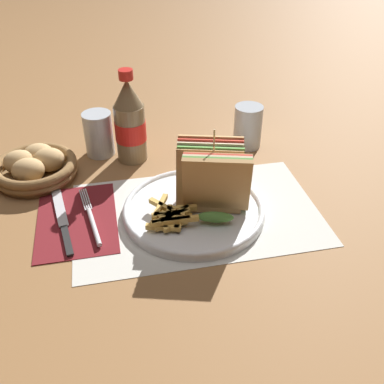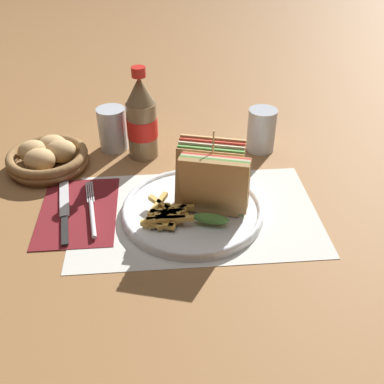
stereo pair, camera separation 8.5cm
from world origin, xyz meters
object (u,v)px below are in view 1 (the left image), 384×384
at_px(club_sandwich, 213,179).
at_px(fork, 92,221).
at_px(coke_bottle_near, 130,123).
at_px(glass_far, 99,137).
at_px(plate_main, 194,211).
at_px(knife, 63,220).
at_px(bread_basket, 35,167).
at_px(glass_near, 248,129).

distance_m(club_sandwich, fork, 0.24).
height_order(coke_bottle_near, glass_far, coke_bottle_near).
relative_size(plate_main, knife, 1.31).
height_order(plate_main, bread_basket, bread_basket).
bearing_deg(club_sandwich, bread_basket, 149.71).
relative_size(knife, glass_near, 2.04).
height_order(fork, glass_near, glass_near).
bearing_deg(knife, club_sandwich, -13.97).
bearing_deg(glass_far, knife, -108.01).
bearing_deg(bread_basket, knife, -71.29).
distance_m(glass_near, glass_far, 0.34).
xyz_separation_m(club_sandwich, knife, (-0.28, 0.02, -0.07)).
bearing_deg(coke_bottle_near, glass_near, 0.71).
bearing_deg(bread_basket, fork, -59.10).
relative_size(coke_bottle_near, bread_basket, 1.19).
bearing_deg(coke_bottle_near, bread_basket, -169.88).
bearing_deg(glass_far, bread_basket, -151.61).
distance_m(coke_bottle_near, bread_basket, 0.22).
xyz_separation_m(plate_main, bread_basket, (-0.30, 0.20, 0.02)).
relative_size(fork, glass_far, 1.78).
bearing_deg(fork, glass_far, 75.29).
bearing_deg(club_sandwich, knife, 174.89).
distance_m(plate_main, fork, 0.19).
height_order(plate_main, glass_near, glass_near).
relative_size(club_sandwich, knife, 0.79).
bearing_deg(glass_near, bread_basket, -175.16).
bearing_deg(knife, glass_far, 63.13).
bearing_deg(glass_near, fork, -148.36).
xyz_separation_m(glass_near, glass_far, (-0.34, 0.03, -0.00)).
distance_m(knife, coke_bottle_near, 0.27).
height_order(knife, glass_near, glass_near).
relative_size(glass_far, bread_basket, 0.57).
xyz_separation_m(fork, bread_basket, (-0.11, 0.19, 0.02)).
xyz_separation_m(club_sandwich, bread_basket, (-0.34, 0.20, -0.05)).
height_order(coke_bottle_near, glass_near, coke_bottle_near).
relative_size(club_sandwich, glass_near, 1.60).
height_order(plate_main, glass_far, glass_far).
relative_size(plate_main, fork, 1.50).
bearing_deg(plate_main, fork, 176.44).
bearing_deg(coke_bottle_near, club_sandwich, -61.29).
xyz_separation_m(coke_bottle_near, bread_basket, (-0.21, -0.04, -0.06)).
xyz_separation_m(coke_bottle_near, glass_near, (0.27, 0.00, -0.05)).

